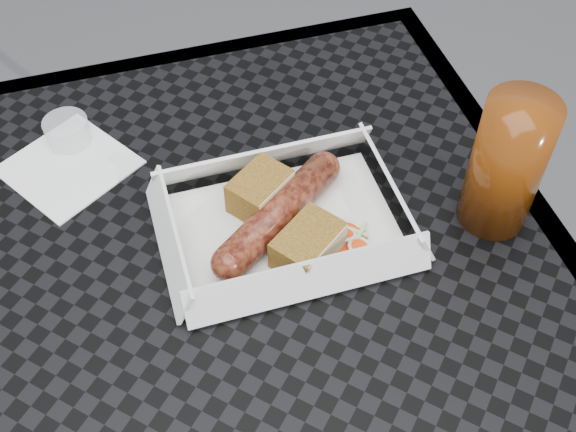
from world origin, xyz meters
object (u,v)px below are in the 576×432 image
object	(u,v)px
food_tray	(285,226)
bratwurst	(279,213)
drink_glass	(507,165)
patio_table	(189,361)

from	to	relation	value
food_tray	bratwurst	xyz separation A→B (m)	(-0.01, 0.00, 0.02)
food_tray	bratwurst	world-z (taller)	bratwurst
bratwurst	drink_glass	distance (m)	0.23
food_tray	drink_glass	distance (m)	0.23
bratwurst	drink_glass	xyz separation A→B (m)	(0.21, -0.05, 0.05)
patio_table	bratwurst	xyz separation A→B (m)	(0.12, 0.08, 0.10)
drink_glass	patio_table	bearing A→B (deg)	-174.25
patio_table	food_tray	distance (m)	0.17
patio_table	drink_glass	size ratio (longest dim) A/B	5.34
food_tray	drink_glass	world-z (taller)	drink_glass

